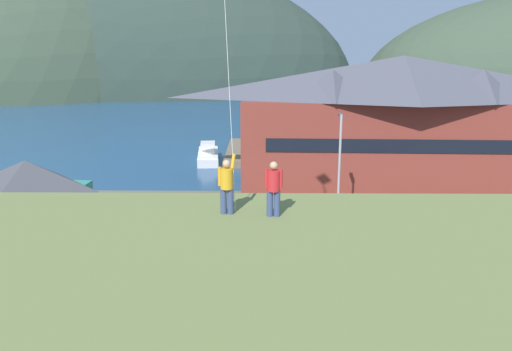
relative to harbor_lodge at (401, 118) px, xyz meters
The scene contains 16 objects.
ground_plane 24.35m from the harbor_lodge, 118.49° to the right, with size 600.00×600.00×0.00m, color #66604C.
parking_lot_pad 20.24m from the harbor_lodge, 125.55° to the right, with size 40.00×20.00×0.10m, color gray.
bay_water 41.22m from the harbor_lodge, 106.04° to the left, with size 360.00×84.00×0.03m, color navy.
far_hill_east_peak 116.14m from the harbor_lodge, 120.75° to the left, with size 145.86×65.54×73.54m, color #2D3D33.
harbor_lodge is the anchor object (origin of this frame).
storage_shed_near_lot 30.09m from the harbor_lodge, 150.28° to the right, with size 6.63×6.19×5.27m.
wharf_dock 19.39m from the harbor_lodge, 140.42° to the left, with size 3.20×13.48×0.70m.
moored_boat_wharfside 20.27m from the harbor_lodge, 154.56° to the left, with size 2.70×6.75×2.16m.
moored_boat_outer_mooring 15.22m from the harbor_lodge, 139.82° to the left, with size 2.41×6.70×2.16m.
parked_car_lone_by_shed 17.17m from the harbor_lodge, 120.37° to the right, with size 4.29×2.23×1.82m.
parked_car_mid_row_far 24.65m from the harbor_lodge, 122.42° to the right, with size 4.20×2.06×1.82m.
parked_car_front_row_red 16.01m from the harbor_lodge, 96.39° to the right, with size 4.26×2.18×1.82m.
parked_car_mid_row_center 20.52m from the harbor_lodge, 130.76° to the right, with size 4.30×2.26×1.82m.
parking_light_pole 12.37m from the harbor_lodge, 123.55° to the right, with size 0.24×0.78×7.33m.
person_kite_flyer 31.30m from the harbor_lodge, 114.88° to the right, with size 0.54×0.65×1.86m.
person_companion 30.93m from the harbor_lodge, 112.24° to the right, with size 0.55×0.40×1.74m.
Camera 1 is at (-0.79, -22.66, 11.67)m, focal length 35.23 mm.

